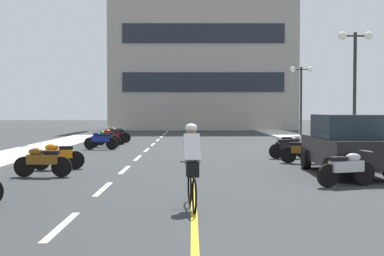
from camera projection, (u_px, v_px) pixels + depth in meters
ground_plane at (190, 152)px, 23.53m from camera, size 140.00×140.00×0.00m
curb_left at (54, 146)px, 26.56m from camera, size 2.40×72.00×0.12m
curb_right at (328, 146)px, 26.50m from camera, size 2.40×72.00×0.12m
lane_dash_1 at (64, 226)px, 8.55m from camera, size 0.14×2.20×0.01m
lane_dash_2 at (106, 189)px, 12.55m from camera, size 0.14×2.20×0.01m
lane_dash_3 at (127, 170)px, 16.55m from camera, size 0.14×2.20×0.01m
lane_dash_4 at (140, 158)px, 20.55m from camera, size 0.14×2.20×0.01m
lane_dash_5 at (149, 150)px, 24.54m from camera, size 0.14×2.20×0.01m
lane_dash_6 at (155, 144)px, 28.54m from camera, size 0.14×2.20×0.01m
lane_dash_7 at (160, 140)px, 32.54m from camera, size 0.14×2.20×0.01m
lane_dash_8 at (164, 137)px, 36.53m from camera, size 0.14×2.20×0.01m
lane_dash_9 at (167, 134)px, 40.53m from camera, size 0.14×2.20×0.01m
lane_dash_10 at (169, 132)px, 44.53m from camera, size 0.14×2.20×0.01m
lane_dash_11 at (171, 130)px, 48.53m from camera, size 0.14×2.20×0.01m
centre_line_yellow at (195, 147)px, 26.53m from camera, size 0.12×66.00×0.01m
office_building at (205, 54)px, 50.94m from camera, size 18.07×7.55×15.18m
street_lamp_mid at (358, 64)px, 21.40m from camera, size 1.46×0.36×5.16m
street_lamp_far at (304, 85)px, 32.34m from camera, size 1.46×0.36×4.61m
parked_car_near at (347, 144)px, 15.33m from camera, size 1.94×4.21×1.82m
motorcycle_3 at (349, 168)px, 12.91m from camera, size 1.64×0.80×0.92m
motorcycle_4 at (45, 161)px, 14.77m from camera, size 1.70×0.60×0.92m
motorcycle_5 at (60, 155)px, 16.57m from camera, size 1.66×0.74×0.92m
motorcycle_6 at (306, 151)px, 18.42m from camera, size 1.68×0.65×0.92m
motorcycle_7 at (293, 147)px, 20.26m from camera, size 1.70×0.60×0.92m
motorcycle_8 at (295, 144)px, 22.06m from camera, size 1.70×0.60×0.92m
motorcycle_9 at (103, 140)px, 24.90m from camera, size 1.70×0.60×0.92m
motorcycle_10 at (107, 138)px, 26.44m from camera, size 1.70×0.60×0.92m
motorcycle_11 at (113, 136)px, 28.26m from camera, size 1.68×0.64×0.92m
motorcycle_12 at (119, 135)px, 30.17m from camera, size 1.70×0.60×0.92m
motorcycle_13 at (117, 133)px, 32.04m from camera, size 1.66×0.72×0.92m
cyclist_rider at (194, 164)px, 10.09m from camera, size 0.43×1.77×1.71m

